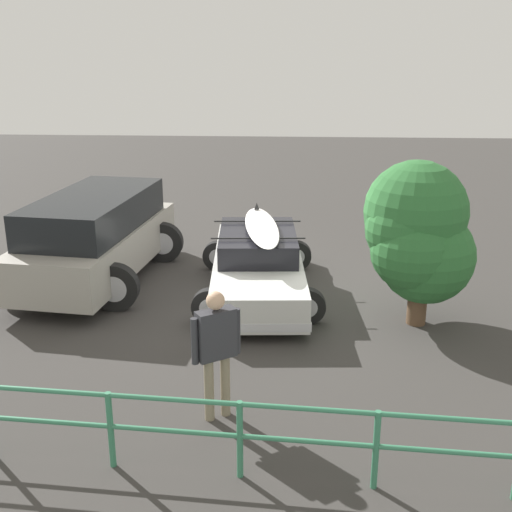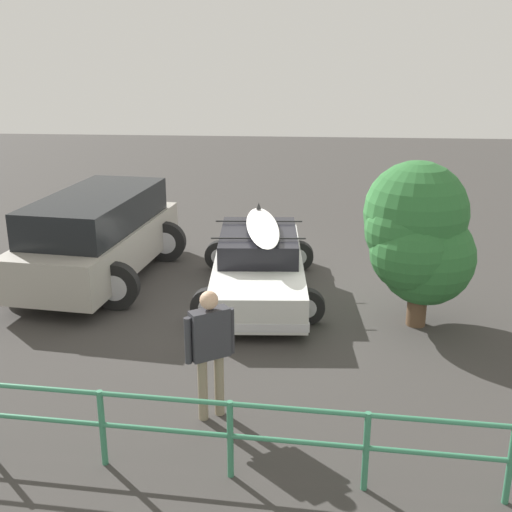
{
  "view_description": "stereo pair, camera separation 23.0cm",
  "coord_description": "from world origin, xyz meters",
  "px_view_note": "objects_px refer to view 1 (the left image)",
  "views": [
    {
      "loc": [
        -0.35,
        11.09,
        4.5
      ],
      "look_at": [
        0.25,
        0.38,
        0.95
      ],
      "focal_mm": 45.0,
      "sensor_mm": 36.0,
      "label": 1
    },
    {
      "loc": [
        -0.58,
        11.07,
        4.5
      ],
      "look_at": [
        0.25,
        0.38,
        0.95
      ],
      "focal_mm": 45.0,
      "sensor_mm": 36.0,
      "label": 2
    }
  ],
  "objects_px": {
    "suv_car": "(96,236)",
    "bush_near_left": "(416,235)",
    "sedan_car": "(258,264)",
    "person_bystander": "(216,344)"
  },
  "relations": [
    {
      "from": "suv_car",
      "to": "bush_near_left",
      "type": "distance_m",
      "value": 6.13
    },
    {
      "from": "sedan_car",
      "to": "bush_near_left",
      "type": "height_order",
      "value": "bush_near_left"
    },
    {
      "from": "sedan_car",
      "to": "person_bystander",
      "type": "relative_size",
      "value": 2.63
    },
    {
      "from": "sedan_car",
      "to": "bush_near_left",
      "type": "distance_m",
      "value": 3.05
    },
    {
      "from": "sedan_car",
      "to": "bush_near_left",
      "type": "xyz_separation_m",
      "value": [
        -2.66,
        1.14,
        0.95
      ]
    },
    {
      "from": "sedan_car",
      "to": "suv_car",
      "type": "xyz_separation_m",
      "value": [
        3.21,
        -0.53,
        0.34
      ]
    },
    {
      "from": "person_bystander",
      "to": "bush_near_left",
      "type": "height_order",
      "value": "bush_near_left"
    },
    {
      "from": "sedan_car",
      "to": "person_bystander",
      "type": "xyz_separation_m",
      "value": [
        0.28,
        4.29,
        0.44
      ]
    },
    {
      "from": "sedan_car",
      "to": "person_bystander",
      "type": "bearing_deg",
      "value": 86.28
    },
    {
      "from": "suv_car",
      "to": "bush_near_left",
      "type": "xyz_separation_m",
      "value": [
        -5.87,
        1.67,
        0.62
      ]
    }
  ]
}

